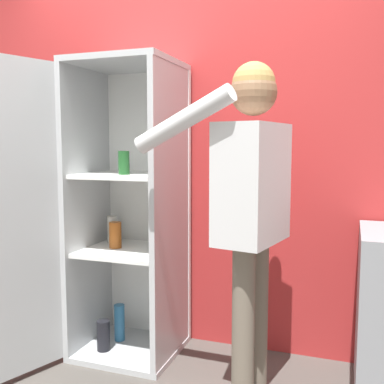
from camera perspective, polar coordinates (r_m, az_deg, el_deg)
wall_back at (r=3.00m, az=-0.22°, el=5.08°), size 7.00×0.06×2.55m
refrigerator at (r=2.81m, az=-10.87°, el=-2.68°), size 0.88×1.16×1.83m
person at (r=2.26m, az=7.44°, el=0.26°), size 0.73×0.58×1.73m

